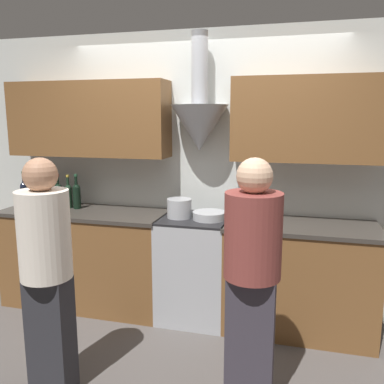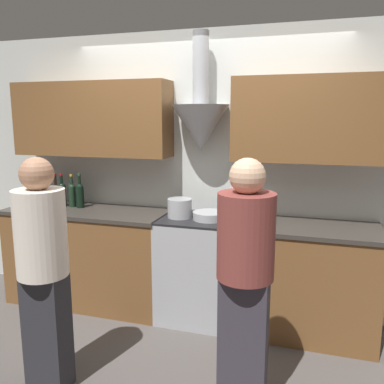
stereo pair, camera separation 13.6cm
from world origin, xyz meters
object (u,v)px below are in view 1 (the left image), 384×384
(stove_range, at_px, (195,267))
(mixing_bowl, at_px, (209,216))
(wine_bottle_0, at_px, (24,192))
(orange_fruit, at_px, (261,221))
(wine_bottle_5, at_px, (69,195))
(wine_bottle_4, at_px, (58,194))
(stock_pot, at_px, (179,208))
(saucepan, at_px, (256,215))
(wine_bottle_1, at_px, (33,193))
(person_foreground_right, at_px, (252,275))
(wine_bottle_2, at_px, (43,193))
(wine_bottle_3, at_px, (52,194))
(person_foreground_left, at_px, (46,267))
(wine_bottle_6, at_px, (77,195))

(stove_range, distance_m, mixing_bowl, 0.52)
(wine_bottle_0, xyz_separation_m, orange_fruit, (2.40, -0.22, -0.09))
(wine_bottle_5, bearing_deg, wine_bottle_4, -171.48)
(wine_bottle_5, distance_m, stock_pot, 1.17)
(wine_bottle_0, relative_size, saucepan, 1.89)
(wine_bottle_1, height_order, person_foreground_right, person_foreground_right)
(mixing_bowl, bearing_deg, person_foreground_right, -64.43)
(wine_bottle_0, bearing_deg, wine_bottle_4, -1.95)
(wine_bottle_2, relative_size, orange_fruit, 3.78)
(stove_range, relative_size, wine_bottle_3, 2.88)
(wine_bottle_5, xyz_separation_m, person_foreground_left, (0.64, -1.32, -0.20))
(saucepan, bearing_deg, wine_bottle_4, -179.73)
(wine_bottle_0, relative_size, stock_pot, 1.59)
(wine_bottle_1, height_order, stock_pot, wine_bottle_1)
(stove_range, distance_m, person_foreground_left, 1.47)
(wine_bottle_4, bearing_deg, person_foreground_right, -28.75)
(wine_bottle_2, relative_size, person_foreground_right, 0.21)
(wine_bottle_3, bearing_deg, stock_pot, -4.29)
(stove_range, bearing_deg, wine_bottle_4, 177.75)
(wine_bottle_0, distance_m, stock_pot, 1.67)
(stock_pot, relative_size, person_foreground_right, 0.14)
(saucepan, bearing_deg, wine_bottle_6, -179.82)
(orange_fruit, xyz_separation_m, person_foreground_left, (-1.26, -1.10, -0.11))
(wine_bottle_2, bearing_deg, wine_bottle_5, -1.05)
(wine_bottle_5, xyz_separation_m, mixing_bowl, (1.44, -0.10, -0.10))
(stock_pot, bearing_deg, mixing_bowl, 0.18)
(person_foreground_right, bearing_deg, person_foreground_left, -171.80)
(orange_fruit, bearing_deg, person_foreground_right, -87.63)
(mixing_bowl, height_order, person_foreground_right, person_foreground_right)
(wine_bottle_5, distance_m, person_foreground_left, 1.48)
(wine_bottle_6, bearing_deg, person_foreground_left, -67.50)
(wine_bottle_0, height_order, stock_pot, wine_bottle_0)
(wine_bottle_3, xyz_separation_m, saucepan, (2.02, -0.01, -0.09))
(wine_bottle_2, distance_m, person_foreground_left, 1.63)
(wine_bottle_2, distance_m, wine_bottle_3, 0.10)
(wine_bottle_1, height_order, wine_bottle_5, same)
(person_foreground_left, bearing_deg, wine_bottle_5, 115.84)
(wine_bottle_6, bearing_deg, wine_bottle_3, 177.41)
(wine_bottle_4, bearing_deg, wine_bottle_1, 178.48)
(wine_bottle_2, distance_m, wine_bottle_5, 0.29)
(wine_bottle_4, xyz_separation_m, saucepan, (1.94, 0.01, -0.10))
(saucepan, bearing_deg, person_foreground_right, -84.96)
(orange_fruit, bearing_deg, stock_pot, 170.52)
(mixing_bowl, bearing_deg, wine_bottle_5, 176.04)
(orange_fruit, distance_m, saucepan, 0.22)
(stock_pot, relative_size, person_foreground_left, 0.14)
(mixing_bowl, bearing_deg, stock_pot, -179.82)
(orange_fruit, height_order, saucepan, orange_fruit)
(orange_fruit, relative_size, person_foreground_right, 0.05)
(orange_fruit, distance_m, person_foreground_left, 1.67)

